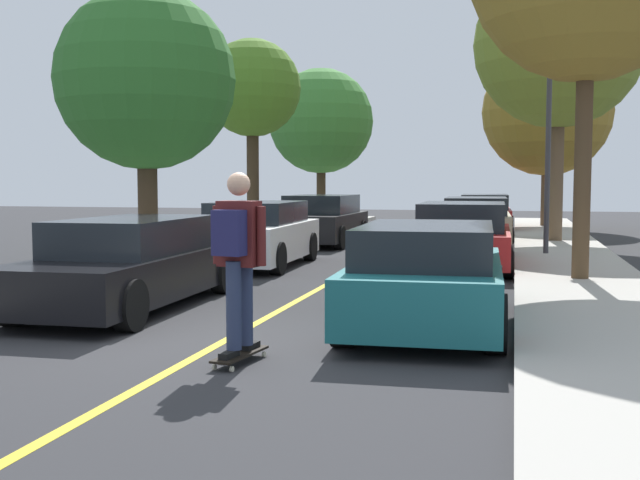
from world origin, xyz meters
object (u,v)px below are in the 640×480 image
parked_car_right_nearest (428,276)px  parked_car_left_near (256,234)px  street_tree_left_near (252,90)px  parked_car_left_far (321,221)px  streetlamp (549,120)px  street_tree_right_far (547,112)px  parked_car_left_nearest (131,264)px  parked_car_right_farthest (485,213)px  street_tree_left_nearest (146,81)px  parked_car_right_near (463,236)px  parked_car_right_far (476,222)px  skateboarder (238,251)px  skateboard (240,355)px  street_tree_right_near (559,44)px  street_tree_left_far (321,121)px

parked_car_right_nearest → parked_car_left_near: bearing=125.4°
parked_car_right_nearest → street_tree_left_near: (-6.42, 12.03, 3.81)m
parked_car_left_far → streetlamp: bearing=-23.8°
street_tree_left_near → street_tree_right_far: bearing=45.3°
parked_car_left_nearest → parked_car_right_nearest: parked_car_right_nearest is taller
parked_car_left_nearest → parked_car_right_farthest: size_ratio=1.05×
street_tree_left_nearest → street_tree_left_near: (-0.00, 6.73, 0.58)m
parked_car_left_nearest → street_tree_left_near: street_tree_left_near is taller
parked_car_right_near → parked_car_right_far: bearing=90.0°
skateboarder → parked_car_right_farthest: bearing=85.7°
streetlamp → parked_car_right_far: bearing=118.0°
parked_car_right_farthest → streetlamp: bearing=-79.9°
street_tree_left_near → parked_car_right_near: bearing=-39.7°
parked_car_left_far → street_tree_left_near: street_tree_left_near is taller
parked_car_right_far → parked_car_right_farthest: (0.00, 6.49, -0.02)m
parked_car_left_nearest → skateboard: parked_car_left_nearest is taller
parked_car_right_nearest → skateboarder: bearing=-123.8°
parked_car_left_far → street_tree_right_far: size_ratio=0.63×
street_tree_left_nearest → skateboarder: 9.49m
parked_car_right_near → street_tree_left_near: size_ratio=0.79×
street_tree_right_near → skateboarder: street_tree_right_near is taller
street_tree_left_nearest → parked_car_left_far: bearing=71.5°
street_tree_left_nearest → parked_car_left_nearest: bearing=-66.0°
street_tree_left_nearest → street_tree_left_far: 14.98m
parked_car_left_nearest → street_tree_left_far: street_tree_left_far is taller
parked_car_right_farthest → street_tree_left_far: (-6.42, 1.46, 3.49)m
parked_car_right_near → street_tree_left_nearest: street_tree_left_nearest is taller
parked_car_right_nearest → parked_car_right_farthest: (-0.00, 18.81, 0.02)m
parked_car_left_nearest → streetlamp: bearing=54.9°
parked_car_left_nearest → parked_car_right_nearest: size_ratio=1.10×
street_tree_right_far → streetlamp: bearing=-91.9°
parked_car_left_near → parked_car_right_nearest: 7.39m
street_tree_right_near → skateboarder: 16.62m
parked_car_left_near → street_tree_right_far: street_tree_right_far is taller
skateboard → parked_car_left_near: bearing=107.7°
street_tree_right_far → skateboarder: bearing=-99.2°
streetlamp → parked_car_right_nearest: bearing=-100.9°
street_tree_left_far → streetlamp: (8.17, -11.23, -0.94)m
parked_car_right_farthest → street_tree_right_near: bearing=-69.2°
parked_car_left_near → street_tree_right_near: (6.42, 7.14, 4.92)m
parked_car_left_nearest → street_tree_left_near: (-2.14, 11.55, 3.83)m
parked_car_right_near → street_tree_right_far: 14.62m
parked_car_right_near → skateboard: (-1.60, -9.06, -0.58)m
parked_car_right_nearest → parked_car_right_far: parked_car_right_far is taller
parked_car_right_farthest → skateboarder: size_ratio=2.49×
parked_car_left_near → street_tree_left_nearest: 3.92m
skateboard → parked_car_right_farthest: bearing=85.7°
street_tree_left_nearest → street_tree_left_near: 6.75m
skateboarder → parked_car_right_far: bearing=83.8°
parked_car_right_nearest → street_tree_left_far: bearing=107.6°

